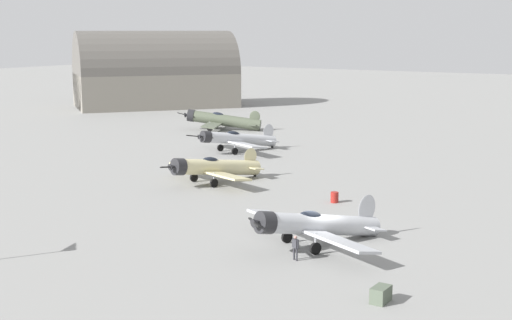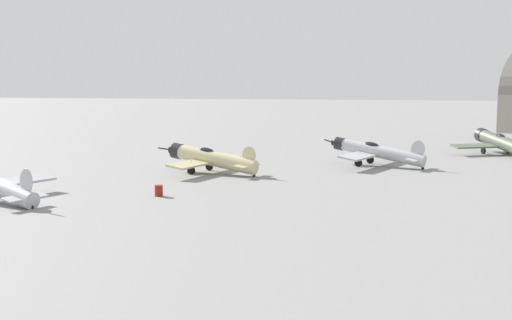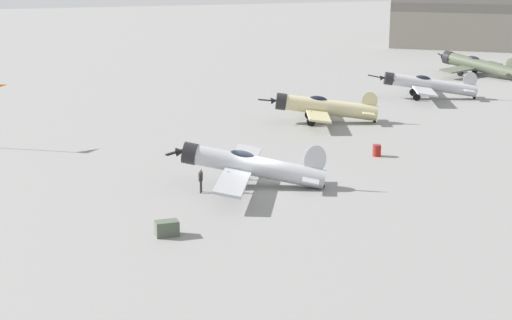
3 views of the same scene
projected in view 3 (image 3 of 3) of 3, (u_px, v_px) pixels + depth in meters
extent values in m
plane|color=gray|center=(256.00, 186.00, 52.11)|extent=(400.00, 400.00, 0.00)
cylinder|color=#B7BABF|center=(256.00, 166.00, 51.77)|extent=(5.30, 8.98, 2.89)
cylinder|color=#232326|center=(190.00, 153.00, 52.04)|extent=(1.79, 1.65, 1.57)
cone|color=#232326|center=(180.00, 152.00, 52.08)|extent=(0.82, 0.84, 0.69)
cube|color=black|center=(178.00, 151.00, 52.10)|extent=(2.13, 2.21, 0.30)
ellipsoid|color=black|center=(242.00, 155.00, 51.68)|extent=(1.47, 1.94, 0.96)
cube|color=#ADAFB5|center=(239.00, 168.00, 51.93)|extent=(11.79, 6.97, 0.48)
ellipsoid|color=#B7BABF|center=(315.00, 160.00, 51.22)|extent=(0.90, 1.68, 2.18)
cube|color=#ADAFB5|center=(311.00, 176.00, 51.53)|extent=(3.54, 2.48, 0.29)
cylinder|color=#999BA0|center=(228.00, 179.00, 50.55)|extent=(0.14, 0.14, 1.02)
cylinder|color=black|center=(228.00, 186.00, 50.68)|extent=(0.53, 0.81, 0.80)
cylinder|color=#999BA0|center=(234.00, 166.00, 53.57)|extent=(0.14, 0.14, 1.02)
cylinder|color=black|center=(234.00, 173.00, 53.70)|extent=(0.53, 0.81, 0.80)
cylinder|color=black|center=(323.00, 186.00, 51.62)|extent=(0.21, 0.30, 0.28)
cylinder|color=beige|center=(328.00, 107.00, 71.87)|extent=(4.46, 9.10, 2.54)
cylinder|color=#232326|center=(281.00, 101.00, 71.74)|extent=(1.82, 1.54, 1.64)
cone|color=#232326|center=(274.00, 101.00, 71.72)|extent=(0.82, 0.81, 0.70)
cube|color=black|center=(272.00, 101.00, 71.72)|extent=(0.37, 2.70, 0.43)
ellipsoid|color=black|center=(318.00, 100.00, 71.69)|extent=(1.32, 1.92, 0.89)
cube|color=#C6BC89|center=(316.00, 110.00, 71.93)|extent=(10.55, 5.41, 0.42)
ellipsoid|color=beige|center=(370.00, 101.00, 71.71)|extent=(0.69, 1.63, 1.79)
cube|color=#C6BC89|center=(367.00, 111.00, 71.95)|extent=(3.57, 2.20, 0.24)
cylinder|color=#999BA0|center=(311.00, 116.00, 70.45)|extent=(0.14, 0.14, 0.98)
cylinder|color=black|center=(311.00, 122.00, 70.57)|extent=(0.46, 0.82, 0.80)
cylinder|color=#999BA0|center=(309.00, 110.00, 73.57)|extent=(0.14, 0.14, 0.98)
cylinder|color=black|center=(309.00, 115.00, 73.69)|extent=(0.46, 0.82, 0.80)
cylinder|color=black|center=(375.00, 121.00, 72.18)|extent=(0.19, 0.30, 0.28)
cylinder|color=#B7BABF|center=(432.00, 85.00, 84.20)|extent=(5.06, 9.40, 2.54)
cylinder|color=#232326|center=(389.00, 79.00, 84.35)|extent=(1.68, 1.53, 1.47)
cone|color=#232326|center=(383.00, 78.00, 84.37)|extent=(0.77, 0.80, 0.63)
cube|color=black|center=(381.00, 78.00, 84.38)|extent=(2.40, 2.14, 0.48)
ellipsoid|color=black|center=(423.00, 79.00, 84.10)|extent=(1.41, 1.93, 0.90)
cube|color=#ADAFB5|center=(421.00, 86.00, 84.33)|extent=(11.14, 6.43, 0.46)
ellipsoid|color=#B7BABF|center=(470.00, 80.00, 83.79)|extent=(0.80, 1.62, 1.92)
cube|color=#ADAFB5|center=(468.00, 89.00, 84.06)|extent=(3.56, 2.38, 0.25)
cylinder|color=#999BA0|center=(417.00, 92.00, 82.98)|extent=(0.14, 0.14, 1.10)
cylinder|color=black|center=(417.00, 97.00, 83.11)|extent=(0.51, 0.81, 0.80)
cylinder|color=#999BA0|center=(413.00, 87.00, 85.93)|extent=(0.14, 0.14, 1.10)
cylinder|color=black|center=(413.00, 92.00, 86.07)|extent=(0.51, 0.81, 0.80)
cylinder|color=black|center=(474.00, 98.00, 84.23)|extent=(0.20, 0.30, 0.28)
cylinder|color=#4C5442|center=(480.00, 66.00, 100.02)|extent=(10.05, 5.47, 2.82)
cylinder|color=#232326|center=(448.00, 58.00, 103.31)|extent=(1.69, 2.00, 1.81)
cone|color=#232326|center=(444.00, 56.00, 103.75)|extent=(0.86, 0.90, 0.77)
cube|color=black|center=(443.00, 56.00, 103.86)|extent=(3.29, 0.70, 0.46)
ellipsoid|color=black|center=(474.00, 59.00, 100.53)|extent=(1.93, 1.39, 0.89)
cube|color=#565E4C|center=(472.00, 67.00, 100.95)|extent=(6.41, 11.77, 0.41)
ellipsoid|color=#4C5442|center=(511.00, 64.00, 96.85)|extent=(1.60, 0.77, 1.82)
cube|color=#565E4C|center=(509.00, 72.00, 97.24)|extent=(2.35, 3.56, 0.24)
cylinder|color=#999BA0|center=(460.00, 69.00, 100.32)|extent=(0.14, 0.14, 0.91)
cylinder|color=black|center=(460.00, 73.00, 100.44)|extent=(0.81, 0.50, 0.80)
cylinder|color=#999BA0|center=(475.00, 67.00, 102.55)|extent=(0.14, 0.14, 0.91)
cylinder|color=black|center=(475.00, 70.00, 102.66)|extent=(0.81, 0.50, 0.80)
cylinder|color=#2D2D33|center=(201.00, 186.00, 50.75)|extent=(0.11, 0.11, 0.79)
cylinder|color=#2D2D33|center=(201.00, 187.00, 50.48)|extent=(0.11, 0.11, 0.79)
cube|color=#2D2D33|center=(201.00, 177.00, 50.44)|extent=(0.48, 0.37, 0.56)
sphere|color=#956F66|center=(201.00, 171.00, 50.34)|extent=(0.21, 0.21, 0.21)
cylinder|color=#2D2D33|center=(201.00, 175.00, 50.69)|extent=(0.09, 0.09, 0.52)
cylinder|color=#2D2D33|center=(200.00, 177.00, 50.19)|extent=(0.09, 0.09, 0.52)
cube|color=#4C5647|center=(167.00, 228.00, 42.72)|extent=(0.79, 1.28, 0.85)
cylinder|color=maroon|center=(377.00, 150.00, 59.90)|extent=(0.65, 0.65, 0.88)
torus|color=maroon|center=(377.00, 148.00, 59.86)|extent=(0.68, 0.68, 0.04)
torus|color=maroon|center=(377.00, 153.00, 59.95)|extent=(0.68, 0.68, 0.04)
cube|color=slate|center=(480.00, 29.00, 132.77)|extent=(29.71, 31.45, 6.10)
cylinder|color=#524E49|center=(482.00, 11.00, 132.00)|extent=(29.71, 31.45, 15.29)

